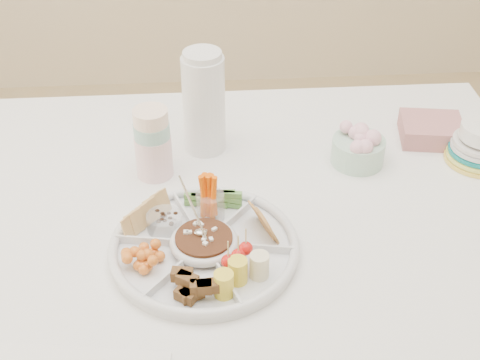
{
  "coord_description": "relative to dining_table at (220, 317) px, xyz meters",
  "views": [
    {
      "loc": [
        -0.03,
        -1.18,
        1.69
      ],
      "look_at": [
        0.05,
        -0.07,
        0.87
      ],
      "focal_mm": 50.0,
      "sensor_mm": 36.0,
      "label": 1
    }
  ],
  "objects": [
    {
      "name": "dining_table",
      "position": [
        0.0,
        0.0,
        0.0
      ],
      "size": [
        1.52,
        1.02,
        0.76
      ],
      "primitive_type": "cube",
      "color": "white",
      "rests_on": "floor"
    },
    {
      "name": "napkin_stack",
      "position": [
        0.56,
        0.22,
        0.4
      ],
      "size": [
        0.17,
        0.15,
        0.05
      ],
      "primitive_type": "cube",
      "rotation": [
        0.0,
        0.0,
        -0.16
      ],
      "color": "#B47070",
      "rests_on": "dining_table"
    },
    {
      "name": "thermos",
      "position": [
        -0.02,
        0.22,
        0.51
      ],
      "size": [
        0.13,
        0.13,
        0.27
      ],
      "primitive_type": "cylinder",
      "rotation": [
        0.0,
        0.0,
        0.37
      ],
      "color": "white",
      "rests_on": "dining_table"
    },
    {
      "name": "party_tray",
      "position": [
        -0.03,
        -0.17,
        0.4
      ],
      "size": [
        0.44,
        0.44,
        0.04
      ],
      "primitive_type": "cylinder",
      "rotation": [
        0.0,
        0.0,
        -0.17
      ],
      "color": "silver",
      "rests_on": "dining_table"
    },
    {
      "name": "carrot_cucumber",
      "position": [
        -0.01,
        -0.04,
        0.44
      ],
      "size": [
        0.14,
        0.14,
        0.11
      ],
      "primitive_type": null,
      "rotation": [
        0.0,
        0.0,
        -0.17
      ],
      "color": "#FF6004",
      "rests_on": "party_tray"
    },
    {
      "name": "bean_dip",
      "position": [
        -0.03,
        -0.17,
        0.41
      ],
      "size": [
        0.13,
        0.13,
        0.04
      ],
      "primitive_type": "cylinder",
      "rotation": [
        0.0,
        0.0,
        -0.17
      ],
      "color": "#50251B",
      "rests_on": "party_tray"
    },
    {
      "name": "tortillas",
      "position": [
        0.09,
        -0.12,
        0.42
      ],
      "size": [
        0.11,
        0.11,
        0.06
      ],
      "primitive_type": null,
      "rotation": [
        0.0,
        0.0,
        -0.17
      ],
      "color": "#B56C41",
      "rests_on": "party_tray"
    },
    {
      "name": "cup_stack",
      "position": [
        -0.14,
        0.12,
        0.5
      ],
      "size": [
        0.11,
        0.11,
        0.24
      ],
      "primitive_type": "cylinder",
      "rotation": [
        0.0,
        0.0,
        0.27
      ],
      "color": "white",
      "rests_on": "dining_table"
    },
    {
      "name": "cherries",
      "position": [
        -0.15,
        -0.21,
        0.42
      ],
      "size": [
        0.11,
        0.11,
        0.04
      ],
      "primitive_type": null,
      "rotation": [
        0.0,
        0.0,
        -0.17
      ],
      "color": "orange",
      "rests_on": "party_tray"
    },
    {
      "name": "granola_chunks",
      "position": [
        -0.05,
        -0.29,
        0.42
      ],
      "size": [
        0.12,
        0.12,
        0.05
      ],
      "primitive_type": null,
      "rotation": [
        0.0,
        0.0,
        -0.17
      ],
      "color": "#473114",
      "rests_on": "party_tray"
    },
    {
      "name": "pita_raisins",
      "position": [
        -0.13,
        -0.08,
        0.42
      ],
      "size": [
        0.12,
        0.12,
        0.06
      ],
      "primitive_type": null,
      "rotation": [
        0.0,
        0.0,
        -0.17
      ],
      "color": "#BF7F47",
      "rests_on": "party_tray"
    },
    {
      "name": "banana_tomato",
      "position": [
        0.07,
        -0.25,
        0.44
      ],
      "size": [
        0.14,
        0.14,
        0.1
      ],
      "primitive_type": null,
      "rotation": [
        0.0,
        0.0,
        -0.17
      ],
      "color": "#D9C675",
      "rests_on": "party_tray"
    },
    {
      "name": "flower_bowl",
      "position": [
        0.35,
        0.13,
        0.43
      ],
      "size": [
        0.15,
        0.15,
        0.1
      ],
      "primitive_type": "cylinder",
      "rotation": [
        0.0,
        0.0,
        0.16
      ],
      "color": "#B5E2C3",
      "rests_on": "dining_table"
    }
  ]
}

